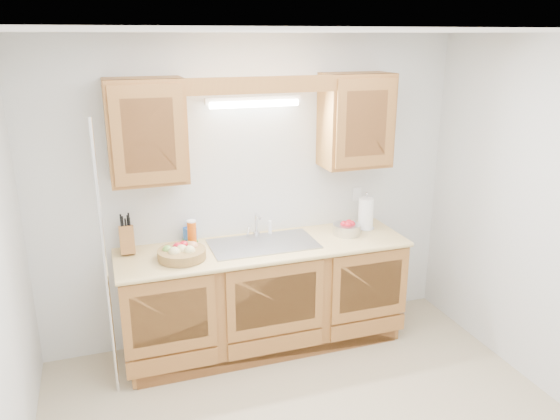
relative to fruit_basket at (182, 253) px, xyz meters
name	(u,v)px	position (x,y,z in m)	size (l,w,h in m)	color
room	(324,260)	(0.66, -1.12, 0.30)	(3.52, 3.50, 2.50)	tan
base_cabinets	(264,297)	(0.66, 0.08, -0.51)	(2.20, 0.60, 0.86)	olive
countertop	(264,248)	(0.66, 0.07, -0.07)	(2.30, 0.63, 0.04)	tan
upper_cabinet_left	(146,131)	(-0.17, 0.22, 0.88)	(0.55, 0.33, 0.75)	olive
upper_cabinet_right	(356,120)	(1.49, 0.22, 0.88)	(0.55, 0.33, 0.75)	olive
valance	(262,85)	(0.66, 0.07, 1.19)	(2.20, 0.05, 0.12)	olive
fluorescent_fixture	(254,102)	(0.66, 0.30, 1.05)	(0.76, 0.08, 0.08)	white
sink	(263,253)	(0.66, 0.09, -0.12)	(0.84, 0.46, 0.36)	#9E9EA3
wire_shelf_pole	(105,265)	(-0.54, -0.18, 0.05)	(0.03, 0.03, 2.00)	silver
outlet_plate	(357,194)	(1.61, 0.37, 0.20)	(0.08, 0.01, 0.12)	white
fruit_basket	(182,253)	(0.00, 0.00, 0.00)	(0.41, 0.41, 0.11)	#9F7A40
knife_block	(127,239)	(-0.37, 0.25, 0.06)	(0.11, 0.18, 0.31)	olive
orange_canister	(192,233)	(0.12, 0.22, 0.06)	(0.09, 0.09, 0.22)	#D3530B
soap_bottle	(190,231)	(0.12, 0.32, 0.04)	(0.08, 0.08, 0.18)	blue
sponge	(190,241)	(0.12, 0.32, -0.04)	(0.12, 0.08, 0.02)	#CC333F
paper_towel	(366,214)	(1.59, 0.16, 0.09)	(0.16, 0.16, 0.32)	silver
apple_bowl	(347,228)	(1.39, 0.09, 0.00)	(0.25, 0.25, 0.12)	silver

